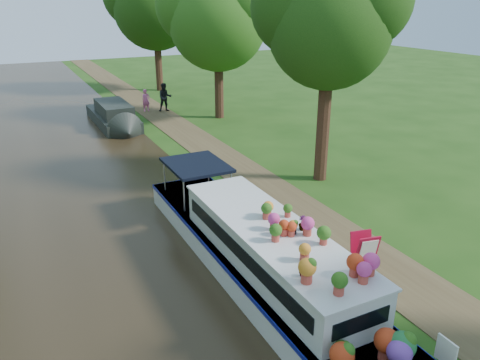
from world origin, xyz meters
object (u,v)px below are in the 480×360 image
(sandwich_board, at_px, (364,252))
(pedestrian_dark, at_px, (165,97))
(second_boat, at_px, (114,116))
(plant_boat, at_px, (271,262))
(pedestrian_pink, at_px, (146,100))

(sandwich_board, xyz_separation_m, pedestrian_dark, (1.20, 21.60, 0.47))
(sandwich_board, bearing_deg, pedestrian_dark, 98.33)
(second_boat, bearing_deg, sandwich_board, -82.09)
(plant_boat, distance_m, pedestrian_pink, 22.16)
(sandwich_board, bearing_deg, second_boat, 109.58)
(second_boat, relative_size, pedestrian_pink, 4.88)
(sandwich_board, height_order, pedestrian_dark, pedestrian_dark)
(plant_boat, distance_m, sandwich_board, 2.98)
(sandwich_board, distance_m, pedestrian_dark, 21.63)
(plant_boat, xyz_separation_m, sandwich_board, (2.95, -0.22, -0.35))
(second_boat, xyz_separation_m, pedestrian_dark, (3.95, 2.21, 0.41))
(plant_boat, xyz_separation_m, pedestrian_pink, (2.99, 21.96, -0.08))
(pedestrian_pink, xyz_separation_m, pedestrian_dark, (1.16, -0.59, 0.21))
(second_boat, distance_m, pedestrian_dark, 4.54)
(pedestrian_pink, bearing_deg, sandwich_board, -96.36)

